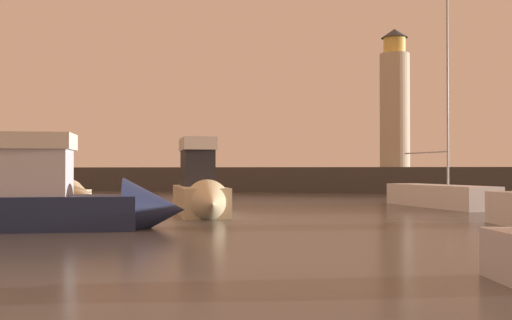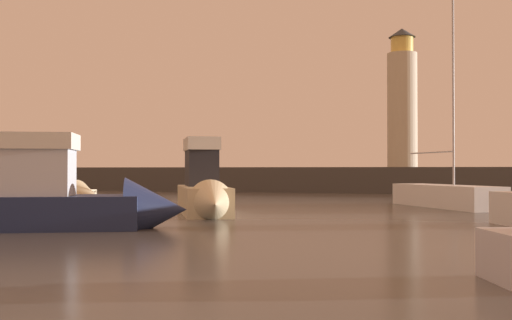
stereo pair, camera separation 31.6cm
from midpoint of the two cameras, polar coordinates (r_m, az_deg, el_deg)
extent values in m
plane|color=#4C4742|center=(31.31, 9.38, -4.84)|extent=(220.00, 220.00, 0.00)
cube|color=#423F3D|center=(59.64, 12.44, -1.81)|extent=(92.48, 6.05, 2.40)
cylinder|color=beige|center=(59.84, 13.55, 4.51)|extent=(2.79, 2.79, 10.77)
cylinder|color=#F2CC59|center=(60.72, 13.53, 10.29)|extent=(2.09, 2.09, 1.51)
cone|color=#33383D|center=(60.96, 13.53, 11.39)|extent=(2.51, 2.51, 0.86)
cube|color=beige|center=(36.03, -18.80, -3.42)|extent=(6.44, 3.92, 1.09)
cone|color=beige|center=(33.26, -15.05, -3.56)|extent=(2.47, 2.56, 2.06)
cube|color=#232328|center=(36.40, -19.28, -1.72)|extent=(2.68, 2.16, 1.03)
cube|color=silver|center=(36.40, -19.27, -0.62)|extent=(2.95, 2.38, 0.36)
cube|color=beige|center=(30.04, -4.61, -3.74)|extent=(4.93, 7.10, 1.34)
cone|color=beige|center=(26.10, -3.68, -4.02)|extent=(2.61, 2.56, 1.99)
cube|color=#232328|center=(30.96, -4.80, -0.76)|extent=(2.59, 3.23, 1.78)
cube|color=silver|center=(30.99, -4.79, 1.46)|extent=(2.85, 3.55, 0.62)
cube|color=#1E284C|center=(23.44, -18.58, -4.64)|extent=(7.08, 4.96, 1.22)
cone|color=#1E284C|center=(23.03, -8.86, -4.59)|extent=(3.03, 3.10, 2.40)
cube|color=silver|center=(23.46, -19.51, -1.12)|extent=(3.25, 2.93, 1.66)
cube|color=silver|center=(23.48, -19.50, 1.62)|extent=(3.57, 3.22, 0.58)
cube|color=white|center=(36.89, 17.38, -3.22)|extent=(6.26, 8.48, 1.28)
cylinder|color=#B7B7BC|center=(36.40, 18.07, 6.12)|extent=(0.12, 0.12, 10.60)
cylinder|color=#B7B7BC|center=(38.15, 16.14, 0.68)|extent=(2.51, 4.11, 0.09)
camera|label=1|loc=(0.16, -89.52, -0.01)|focal=43.13mm
camera|label=2|loc=(0.16, 90.48, 0.01)|focal=43.13mm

